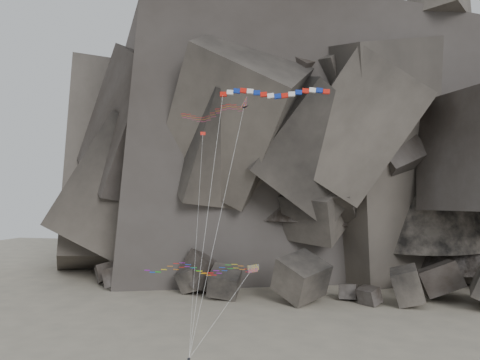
% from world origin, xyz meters
% --- Properties ---
extents(ground, '(260.00, 260.00, 0.00)m').
position_xyz_m(ground, '(0.00, 0.00, 0.00)').
color(ground, gray).
rests_on(ground, ground).
extents(headland, '(110.00, 70.00, 84.00)m').
position_xyz_m(headland, '(0.00, 70.00, 42.00)').
color(headland, '#585048').
rests_on(headland, ground).
extents(boulder_field, '(83.77, 19.20, 9.50)m').
position_xyz_m(boulder_field, '(12.44, 32.25, 2.59)').
color(boulder_field, '#47423F').
rests_on(boulder_field, ground).
extents(delta_kite, '(10.57, 12.62, 30.69)m').
position_xyz_m(delta_kite, '(-5.18, 5.14, 30.48)').
color(delta_kite, red).
rests_on(delta_kite, ground).
extents(banner_kite, '(14.94, 9.00, 30.74)m').
position_xyz_m(banner_kite, '(4.35, 0.66, 31.74)').
color(banner_kite, red).
rests_on(banner_kite, ground).
extents(parafoil_kite, '(15.01, 7.10, 9.37)m').
position_xyz_m(parafoil_kite, '(-5.40, -0.25, 10.40)').
color(parafoil_kite, yellow).
rests_on(parafoil_kite, ground).
extents(pennant_kite, '(0.75, 6.53, 25.42)m').
position_xyz_m(pennant_kite, '(-4.25, -1.77, 22.03)').
color(pennant_kite, red).
rests_on(pennant_kite, ground).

